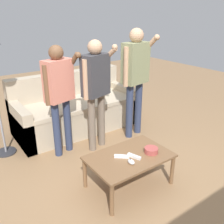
{
  "coord_description": "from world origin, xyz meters",
  "views": [
    {
      "loc": [
        -1.6,
        -2.09,
        1.87
      ],
      "look_at": [
        0.03,
        0.21,
        0.71
      ],
      "focal_mm": 40.03,
      "sensor_mm": 36.0,
      "label": 1
    }
  ],
  "objects_px": {
    "player_right": "(135,71)",
    "player_left": "(59,89)",
    "couch": "(76,110)",
    "snack_bowl": "(151,150)",
    "player_center": "(96,83)",
    "game_remote_wand_near": "(134,156)",
    "coffee_table": "(129,159)",
    "game_remote_nunchuk": "(131,162)",
    "game_remote_wand_far": "(122,156)"
  },
  "relations": [
    {
      "from": "player_right",
      "to": "player_left",
      "type": "bearing_deg",
      "value": 173.11
    },
    {
      "from": "couch",
      "to": "player_right",
      "type": "height_order",
      "value": "player_right"
    },
    {
      "from": "couch",
      "to": "snack_bowl",
      "type": "distance_m",
      "value": 1.81
    },
    {
      "from": "player_center",
      "to": "player_left",
      "type": "bearing_deg",
      "value": 162.49
    },
    {
      "from": "game_remote_wand_near",
      "to": "player_left",
      "type": "bearing_deg",
      "value": 105.18
    },
    {
      "from": "couch",
      "to": "game_remote_wand_near",
      "type": "distance_m",
      "value": 1.79
    },
    {
      "from": "couch",
      "to": "game_remote_wand_near",
      "type": "height_order",
      "value": "couch"
    },
    {
      "from": "coffee_table",
      "to": "snack_bowl",
      "type": "relative_size",
      "value": 5.93
    },
    {
      "from": "coffee_table",
      "to": "player_left",
      "type": "bearing_deg",
      "value": 105.0
    },
    {
      "from": "player_center",
      "to": "game_remote_nunchuk",
      "type": "bearing_deg",
      "value": -103.29
    },
    {
      "from": "game_remote_wand_near",
      "to": "snack_bowl",
      "type": "bearing_deg",
      "value": -8.19
    },
    {
      "from": "snack_bowl",
      "to": "game_remote_wand_near",
      "type": "distance_m",
      "value": 0.22
    },
    {
      "from": "coffee_table",
      "to": "game_remote_wand_far",
      "type": "xyz_separation_m",
      "value": [
        -0.09,
        0.02,
        0.06
      ]
    },
    {
      "from": "couch",
      "to": "game_remote_wand_near",
      "type": "bearing_deg",
      "value": -96.93
    },
    {
      "from": "game_remote_nunchuk",
      "to": "player_center",
      "type": "height_order",
      "value": "player_center"
    },
    {
      "from": "coffee_table",
      "to": "player_right",
      "type": "relative_size",
      "value": 0.55
    },
    {
      "from": "game_remote_nunchuk",
      "to": "game_remote_wand_far",
      "type": "height_order",
      "value": "game_remote_nunchuk"
    },
    {
      "from": "game_remote_wand_near",
      "to": "game_remote_wand_far",
      "type": "distance_m",
      "value": 0.13
    },
    {
      "from": "player_left",
      "to": "player_center",
      "type": "relative_size",
      "value": 0.97
    },
    {
      "from": "game_remote_wand_far",
      "to": "player_center",
      "type": "bearing_deg",
      "value": 74.12
    },
    {
      "from": "couch",
      "to": "game_remote_wand_near",
      "type": "relative_size",
      "value": 12.42
    },
    {
      "from": "coffee_table",
      "to": "game_remote_wand_near",
      "type": "distance_m",
      "value": 0.09
    },
    {
      "from": "game_remote_nunchuk",
      "to": "player_center",
      "type": "xyz_separation_m",
      "value": [
        0.25,
        1.07,
        0.55
      ]
    },
    {
      "from": "couch",
      "to": "snack_bowl",
      "type": "relative_size",
      "value": 13.06
    },
    {
      "from": "snack_bowl",
      "to": "player_center",
      "type": "distance_m",
      "value": 1.17
    },
    {
      "from": "couch",
      "to": "player_right",
      "type": "relative_size",
      "value": 1.22
    },
    {
      "from": "game_remote_nunchuk",
      "to": "player_left",
      "type": "relative_size",
      "value": 0.06
    },
    {
      "from": "player_left",
      "to": "player_right",
      "type": "xyz_separation_m",
      "value": [
        1.15,
        -0.14,
        0.1
      ]
    },
    {
      "from": "game_remote_nunchuk",
      "to": "player_left",
      "type": "height_order",
      "value": "player_left"
    },
    {
      "from": "coffee_table",
      "to": "player_center",
      "type": "distance_m",
      "value": 1.14
    },
    {
      "from": "couch",
      "to": "player_center",
      "type": "distance_m",
      "value": 1.01
    },
    {
      "from": "game_remote_nunchuk",
      "to": "game_remote_wand_far",
      "type": "xyz_separation_m",
      "value": [
        -0.01,
        0.15,
        -0.01
      ]
    },
    {
      "from": "game_remote_nunchuk",
      "to": "game_remote_wand_near",
      "type": "height_order",
      "value": "game_remote_nunchuk"
    },
    {
      "from": "game_remote_wand_near",
      "to": "game_remote_wand_far",
      "type": "bearing_deg",
      "value": 144.85
    },
    {
      "from": "couch",
      "to": "player_right",
      "type": "bearing_deg",
      "value": -50.8
    },
    {
      "from": "coffee_table",
      "to": "player_left",
      "type": "distance_m",
      "value": 1.27
    },
    {
      "from": "couch",
      "to": "coffee_table",
      "type": "height_order",
      "value": "couch"
    },
    {
      "from": "game_remote_nunchuk",
      "to": "snack_bowl",
      "type": "bearing_deg",
      "value": 7.18
    },
    {
      "from": "snack_bowl",
      "to": "player_center",
      "type": "relative_size",
      "value": 0.1
    },
    {
      "from": "player_left",
      "to": "player_right",
      "type": "bearing_deg",
      "value": -6.89
    },
    {
      "from": "snack_bowl",
      "to": "player_left",
      "type": "height_order",
      "value": "player_left"
    },
    {
      "from": "game_remote_nunchuk",
      "to": "game_remote_wand_far",
      "type": "distance_m",
      "value": 0.15
    },
    {
      "from": "snack_bowl",
      "to": "player_right",
      "type": "distance_m",
      "value": 1.36
    },
    {
      "from": "coffee_table",
      "to": "game_remote_wand_near",
      "type": "relative_size",
      "value": 5.63
    },
    {
      "from": "snack_bowl",
      "to": "player_right",
      "type": "bearing_deg",
      "value": 59.14
    },
    {
      "from": "couch",
      "to": "game_remote_wand_far",
      "type": "bearing_deg",
      "value": -100.86
    },
    {
      "from": "game_remote_wand_near",
      "to": "player_right",
      "type": "bearing_deg",
      "value": 50.11
    },
    {
      "from": "coffee_table",
      "to": "player_center",
      "type": "relative_size",
      "value": 0.59
    },
    {
      "from": "snack_bowl",
      "to": "game_remote_nunchuk",
      "type": "height_order",
      "value": "snack_bowl"
    },
    {
      "from": "couch",
      "to": "player_left",
      "type": "distance_m",
      "value": 1.03
    }
  ]
}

